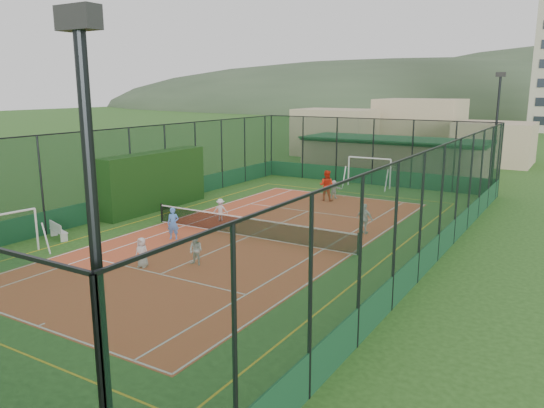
{
  "coord_description": "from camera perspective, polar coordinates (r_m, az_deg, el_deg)",
  "views": [
    {
      "loc": [
        14.13,
        -21.19,
        7.27
      ],
      "look_at": [
        -0.12,
        2.41,
        1.2
      ],
      "focal_mm": 35.0,
      "sensor_mm": 36.0,
      "label": 1
    }
  ],
  "objects": [
    {
      "name": "ground",
      "position": [
        26.48,
        -2.48,
        -3.53
      ],
      "size": [
        300.0,
        300.0,
        0.0
      ],
      "primitive_type": "plane",
      "color": "#284F1B",
      "rests_on": "ground"
    },
    {
      "name": "court_slab",
      "position": [
        26.48,
        -2.48,
        -3.52
      ],
      "size": [
        11.17,
        23.97,
        0.01
      ],
      "primitive_type": "cube",
      "color": "#BC5529",
      "rests_on": "ground"
    },
    {
      "name": "tennis_net",
      "position": [
        26.34,
        -2.49,
        -2.42
      ],
      "size": [
        11.67,
        0.12,
        1.06
      ],
      "primitive_type": null,
      "color": "black",
      "rests_on": "ground"
    },
    {
      "name": "perimeter_fence",
      "position": [
        25.91,
        -2.53,
        1.8
      ],
      "size": [
        18.12,
        34.12,
        5.0
      ],
      "primitive_type": null,
      "color": "black",
      "rests_on": "ground"
    },
    {
      "name": "floodlight_se",
      "position": [
        7.84,
        -17.93,
        -11.85
      ],
      "size": [
        0.6,
        0.26,
        8.25
      ],
      "primitive_type": null,
      "color": "black",
      "rests_on": "ground"
    },
    {
      "name": "floodlight_ne",
      "position": [
        38.32,
        22.89,
        6.74
      ],
      "size": [
        0.6,
        0.26,
        8.25
      ],
      "primitive_type": null,
      "color": "black",
      "rests_on": "ground"
    },
    {
      "name": "clubhouse",
      "position": [
        45.79,
        12.96,
        4.96
      ],
      "size": [
        15.2,
        7.2,
        3.15
      ],
      "primitive_type": null,
      "color": "tan",
      "rests_on": "ground"
    },
    {
      "name": "distant_hills",
      "position": [
        171.92,
        26.71,
        8.69
      ],
      "size": [
        200.0,
        60.0,
        24.0
      ],
      "primitive_type": null,
      "color": "#384C33",
      "rests_on": "ground"
    },
    {
      "name": "hedge_left",
      "position": [
        32.88,
        -12.5,
        2.44
      ],
      "size": [
        1.19,
        7.96,
        3.48
      ],
      "primitive_type": "cube",
      "color": "black",
      "rests_on": "ground"
    },
    {
      "name": "white_bench",
      "position": [
        28.02,
        -21.97,
        -2.62
      ],
      "size": [
        1.61,
        0.88,
        0.87
      ],
      "primitive_type": null,
      "rotation": [
        0.0,
        0.0,
        -0.31
      ],
      "color": "white",
      "rests_on": "ground"
    },
    {
      "name": "futsal_goal_near",
      "position": [
        25.78,
        -26.84,
        -3.1
      ],
      "size": [
        3.09,
        1.27,
        1.94
      ],
      "primitive_type": null,
      "rotation": [
        0.0,
        0.0,
        1.44
      ],
      "color": "white",
      "rests_on": "ground"
    },
    {
      "name": "futsal_goal_far",
      "position": [
        40.16,
        10.39,
        3.35
      ],
      "size": [
        3.38,
        1.06,
        2.16
      ],
      "primitive_type": null,
      "rotation": [
        0.0,
        0.0,
        0.03
      ],
      "color": "white",
      "rests_on": "ground"
    },
    {
      "name": "child_near_left",
      "position": [
        22.53,
        -13.81,
        -5.07
      ],
      "size": [
        0.66,
        0.47,
        1.26
      ],
      "primitive_type": "imported",
      "rotation": [
        0.0,
        0.0,
        0.11
      ],
      "color": "silver",
      "rests_on": "court_slab"
    },
    {
      "name": "child_near_mid",
      "position": [
        26.27,
        -10.58,
        -2.07
      ],
      "size": [
        0.68,
        0.59,
        1.57
      ],
      "primitive_type": "imported",
      "rotation": [
        0.0,
        0.0,
        0.47
      ],
      "color": "#528EEA",
      "rests_on": "court_slab"
    },
    {
      "name": "child_near_right",
      "position": [
        22.36,
        -8.2,
        -4.95
      ],
      "size": [
        0.64,
        0.5,
        1.27
      ],
      "primitive_type": "imported",
      "rotation": [
        0.0,
        0.0,
        0.04
      ],
      "color": "silver",
      "rests_on": "court_slab"
    },
    {
      "name": "child_far_left",
      "position": [
        29.57,
        -5.56,
        -0.62
      ],
      "size": [
        0.93,
        0.79,
        1.24
      ],
      "primitive_type": "imported",
      "rotation": [
        0.0,
        0.0,
        3.64
      ],
      "color": "silver",
      "rests_on": "court_slab"
    },
    {
      "name": "child_far_right",
      "position": [
        27.2,
        9.92,
        -1.58
      ],
      "size": [
        0.95,
        0.5,
        1.54
      ],
      "primitive_type": "imported",
      "rotation": [
        0.0,
        0.0,
        3.0
      ],
      "color": "white",
      "rests_on": "court_slab"
    },
    {
      "name": "child_far_back",
      "position": [
        35.72,
        6.66,
        1.6
      ],
      "size": [
        1.16,
        0.45,
        1.22
      ],
      "primitive_type": "imported",
      "rotation": [
        0.0,
        0.0,
        3.22
      ],
      "color": "white",
      "rests_on": "court_slab"
    },
    {
      "name": "coach",
      "position": [
        34.79,
        5.88,
        1.99
      ],
      "size": [
        1.03,
        0.83,
        2.01
      ],
      "primitive_type": "imported",
      "rotation": [
        0.0,
        0.0,
        3.22
      ],
      "color": "red",
      "rests_on": "court_slab"
    },
    {
      "name": "tennis_balls",
      "position": [
        27.38,
        -0.44,
        -2.89
      ],
      "size": [
        5.37,
        1.28,
        0.07
      ],
      "color": "#CCE033",
      "rests_on": "court_slab"
    }
  ]
}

